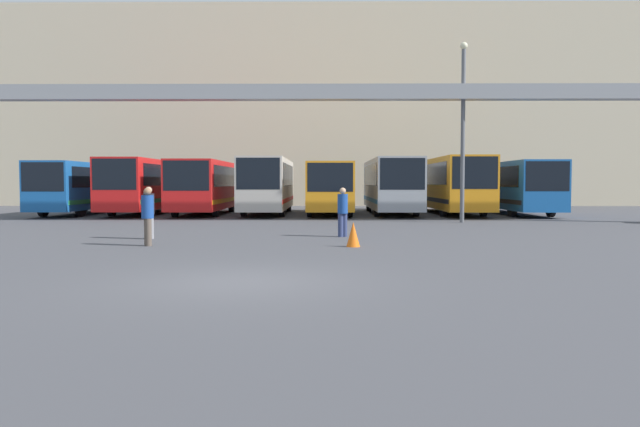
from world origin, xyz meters
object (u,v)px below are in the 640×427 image
bus_slot_2 (205,184)px  bus_slot_6 (451,182)px  bus_slot_0 (82,185)px  pedestrian_mid_left (149,211)px  pedestrian_near_right (148,215)px  bus_slot_7 (515,184)px  pedestrian_near_center (343,211)px  bus_slot_3 (268,183)px  lamp_post (463,125)px  bus_slot_1 (148,183)px  bus_slot_4 (330,185)px  traffic_cone (353,234)px  bus_slot_5 (390,183)px

bus_slot_2 → bus_slot_6: (14.83, 1.06, 0.11)m
bus_slot_0 → pedestrian_mid_left: bearing=-62.1°
bus_slot_2 → pedestrian_near_right: size_ratio=5.78×
bus_slot_7 → pedestrian_near_center: 19.11m
bus_slot_3 → lamp_post: 13.03m
bus_slot_6 → pedestrian_near_center: size_ratio=7.09×
bus_slot_1 → pedestrian_near_right: (5.57, -19.53, -0.94)m
bus_slot_4 → bus_slot_6: 7.48m
pedestrian_near_right → bus_slot_7: bearing=-68.5°
bus_slot_0 → bus_slot_7: (25.96, 0.33, 0.03)m
traffic_cone → bus_slot_3: bearing=102.6°
bus_slot_5 → traffic_cone: (-3.12, -19.60, -1.51)m
traffic_cone → bus_slot_6: bearing=70.9°
bus_slot_0 → pedestrian_near_center: bus_slot_0 is taller
bus_slot_7 → pedestrian_near_center: size_ratio=6.42×
traffic_cone → pedestrian_near_center: bearing=93.8°
bus_slot_1 → pedestrian_near_right: 20.33m
pedestrian_mid_left → bus_slot_1: bearing=46.1°
bus_slot_5 → bus_slot_2: bearing=-175.2°
bus_slot_0 → pedestrian_near_right: (9.28, -18.61, -0.83)m
bus_slot_5 → bus_slot_6: 3.71m
bus_slot_1 → bus_slot_5: size_ratio=1.02×
bus_slot_4 → bus_slot_0: bearing=179.7°
bus_slot_2 → bus_slot_6: 14.87m
bus_slot_0 → traffic_cone: bearing=-50.7°
pedestrian_near_right → lamp_post: bearing=-74.1°
bus_slot_4 → traffic_cone: bearing=-88.2°
bus_slot_4 → pedestrian_mid_left: size_ratio=5.80×
bus_slot_0 → bus_slot_1: size_ratio=0.85×
bus_slot_3 → lamp_post: size_ratio=1.31×
bus_slot_7 → pedestrian_mid_left: 24.03m
bus_slot_4 → pedestrian_mid_left: (-6.16, -16.26, -0.81)m
pedestrian_near_right → traffic_cone: (6.14, -0.21, -0.56)m
bus_slot_2 → bus_slot_4: bearing=0.5°
bus_slot_7 → traffic_cone: size_ratio=14.97×
bus_slot_4 → pedestrian_mid_left: bearing=-110.8°
bus_slot_6 → traffic_cone: bearing=-109.1°
bus_slot_1 → pedestrian_near_center: 20.01m
bus_slot_1 → pedestrian_mid_left: 17.99m
pedestrian_near_right → traffic_cone: 6.17m
bus_slot_3 → pedestrian_mid_left: 16.92m
bus_slot_3 → pedestrian_near_right: bus_slot_3 is taller
bus_slot_1 → pedestrian_near_right: bearing=-74.1°
bus_slot_0 → pedestrian_near_right: 20.81m
bus_slot_4 → bus_slot_7: 11.13m
pedestrian_mid_left → pedestrian_near_center: (6.53, 0.90, -0.02)m
bus_slot_3 → pedestrian_near_center: bus_slot_3 is taller
bus_slot_2 → bus_slot_0: bearing=178.8°
bus_slot_2 → bus_slot_5: bus_slot_5 is taller
bus_slot_0 → pedestrian_near_center: bearing=-45.5°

